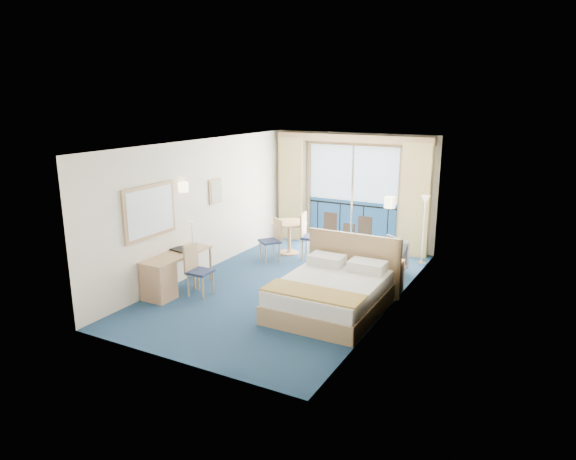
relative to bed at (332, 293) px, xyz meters
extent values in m
plane|color=navy|center=(-1.17, 0.64, -0.31)|extent=(6.50, 6.50, 0.00)
cube|color=#EEE9CE|center=(-1.17, 3.90, 1.04)|extent=(4.00, 0.02, 2.70)
cube|color=#EEE9CE|center=(-1.17, -2.62, 1.04)|extent=(4.00, 0.02, 2.70)
cube|color=#EEE9CE|center=(-3.18, 0.64, 1.04)|extent=(0.02, 6.50, 2.70)
cube|color=#EEE9CE|center=(0.84, 0.64, 1.04)|extent=(0.02, 6.50, 2.70)
cube|color=white|center=(-1.17, 0.64, 2.40)|extent=(4.00, 6.50, 0.02)
cube|color=navy|center=(-1.17, 3.86, 0.25)|extent=(2.20, 0.02, 1.08)
cube|color=#BCDAF7|center=(-1.17, 3.86, 1.45)|extent=(2.20, 0.02, 1.32)
cube|color=brown|center=(-1.17, 3.86, -0.21)|extent=(2.20, 0.02, 0.20)
cube|color=black|center=(-1.17, 3.86, 0.69)|extent=(2.20, 0.02, 0.04)
cube|color=tan|center=(-1.17, 3.85, 2.15)|extent=(2.36, 0.03, 0.12)
cube|color=tan|center=(-2.32, 3.85, 0.89)|extent=(0.06, 0.03, 2.40)
cube|color=tan|center=(-0.02, 3.85, 0.89)|extent=(0.06, 0.03, 2.40)
cube|color=silver|center=(-1.17, 3.85, 0.89)|extent=(0.05, 0.02, 2.40)
cube|color=#3B291B|center=(-0.82, 3.85, 0.09)|extent=(0.35, 0.02, 0.70)
cube|color=#3B291B|center=(-1.72, 3.85, 0.09)|extent=(0.35, 0.02, 0.70)
cube|color=#3B291B|center=(-1.22, 3.85, -0.01)|extent=(0.30, 0.02, 0.45)
cube|color=black|center=(-2.07, 3.86, 0.24)|extent=(0.02, 0.01, 0.90)
cube|color=black|center=(-1.47, 3.86, 0.24)|extent=(0.03, 0.01, 0.90)
cube|color=black|center=(-0.87, 3.86, 0.24)|extent=(0.03, 0.01, 0.90)
cube|color=black|center=(-0.27, 3.86, 0.24)|extent=(0.02, 0.01, 0.90)
cube|color=#D5C076|center=(-2.72, 3.71, 0.96)|extent=(0.65, 0.22, 2.55)
cube|color=#D5C076|center=(0.38, 3.71, 0.96)|extent=(0.65, 0.22, 2.55)
cube|color=tan|center=(-1.17, 3.74, 2.27)|extent=(3.80, 0.25, 0.18)
cube|color=tan|center=(-3.14, -0.86, 1.24)|extent=(0.04, 1.25, 0.95)
cube|color=silver|center=(-3.12, -0.86, 1.24)|extent=(0.01, 1.12, 0.82)
cube|color=tan|center=(-3.14, 1.09, 1.29)|extent=(0.03, 0.42, 0.52)
cube|color=gray|center=(-3.12, 1.09, 1.29)|extent=(0.01, 0.34, 0.44)
cylinder|color=#FFE5B2|center=(-3.11, 0.04, 1.54)|extent=(0.18, 0.18, 0.18)
cylinder|color=#FFE5B2|center=(0.77, 0.49, 1.54)|extent=(0.18, 0.18, 0.18)
cube|color=tan|center=(0.00, -0.09, -0.16)|extent=(1.62, 2.03, 0.30)
cube|color=silver|center=(0.00, -0.09, 0.12)|extent=(1.56, 1.97, 0.25)
cube|color=tan|center=(0.00, -0.75, 0.26)|extent=(1.60, 0.56, 0.03)
cube|color=silver|center=(-0.39, 0.64, 0.34)|extent=(0.63, 0.41, 0.18)
cube|color=silver|center=(0.39, 0.64, 0.34)|extent=(0.63, 0.41, 0.18)
cube|color=tan|center=(0.00, 0.98, 0.25)|extent=(1.77, 0.06, 1.12)
cube|color=#A97E59|center=(0.58, 1.30, -0.01)|extent=(0.46, 0.44, 0.60)
cube|color=beige|center=(0.60, 1.33, 0.32)|extent=(0.17, 0.14, 0.07)
imported|color=#4A4D5A|center=(0.12, 2.40, 0.03)|extent=(1.03, 1.03, 0.68)
cylinder|color=silver|center=(0.71, 3.24, -0.30)|extent=(0.21, 0.21, 0.03)
cylinder|color=silver|center=(0.71, 3.24, 0.39)|extent=(0.02, 0.02, 1.41)
cone|color=white|center=(0.71, 3.24, 1.10)|extent=(0.19, 0.19, 0.17)
cube|color=tan|center=(-2.90, -0.50, 0.37)|extent=(0.52, 1.50, 0.04)
cube|color=#A97E59|center=(-2.90, -1.01, 0.02)|extent=(0.49, 0.45, 0.67)
cylinder|color=tan|center=(-3.13, -0.31, 0.02)|extent=(0.05, 0.05, 0.67)
cylinder|color=tan|center=(-2.67, -0.31, 0.02)|extent=(0.05, 0.05, 0.67)
cylinder|color=tan|center=(-3.13, 0.21, 0.02)|extent=(0.05, 0.05, 0.67)
cylinder|color=tan|center=(-2.67, 0.21, 0.02)|extent=(0.05, 0.05, 0.67)
cube|color=#212B4E|center=(-2.37, -0.50, 0.13)|extent=(0.41, 0.41, 0.05)
cube|color=tan|center=(-2.56, -0.51, 0.38)|extent=(0.05, 0.40, 0.47)
cylinder|color=tan|center=(-2.20, -0.66, -0.10)|extent=(0.03, 0.03, 0.43)
cylinder|color=tan|center=(-2.22, -0.34, -0.10)|extent=(0.03, 0.03, 0.43)
cylinder|color=tan|center=(-2.53, -0.67, -0.10)|extent=(0.03, 0.03, 0.43)
cylinder|color=tan|center=(-2.54, -0.35, -0.10)|extent=(0.03, 0.03, 0.43)
cube|color=black|center=(-2.97, -0.29, 0.41)|extent=(0.40, 0.34, 0.03)
cylinder|color=silver|center=(-2.92, -0.01, 0.43)|extent=(0.13, 0.13, 0.02)
cylinder|color=silver|center=(-2.92, -0.01, 0.63)|extent=(0.02, 0.02, 0.44)
cone|color=white|center=(-2.92, -0.01, 0.85)|extent=(0.12, 0.12, 0.11)
cylinder|color=tan|center=(-2.17, 2.52, 0.41)|extent=(0.83, 0.83, 0.04)
cylinder|color=tan|center=(-2.17, 2.52, 0.05)|extent=(0.08, 0.08, 0.72)
cylinder|color=tan|center=(-2.17, 2.52, -0.30)|extent=(0.45, 0.45, 0.03)
cube|color=#212B4E|center=(-1.53, 2.43, 0.18)|extent=(0.52, 0.52, 0.05)
cube|color=tan|center=(-1.74, 2.38, 0.45)|extent=(0.14, 0.44, 0.52)
cylinder|color=tan|center=(-1.32, 2.29, -0.08)|extent=(0.04, 0.04, 0.47)
cylinder|color=tan|center=(-1.40, 2.64, -0.08)|extent=(0.04, 0.04, 0.47)
cylinder|color=tan|center=(-1.67, 2.22, -0.08)|extent=(0.04, 0.04, 0.47)
cylinder|color=tan|center=(-1.74, 2.56, -0.08)|extent=(0.04, 0.04, 0.47)
cube|color=#212B4E|center=(-2.27, 1.82, 0.14)|extent=(0.56, 0.56, 0.05)
cube|color=tan|center=(-2.16, 1.98, 0.39)|extent=(0.34, 0.27, 0.48)
cylinder|color=tan|center=(-2.50, 1.79, -0.10)|extent=(0.03, 0.03, 0.43)
cylinder|color=tan|center=(-2.24, 1.59, -0.10)|extent=(0.03, 0.03, 0.43)
cylinder|color=tan|center=(-2.30, 2.05, -0.10)|extent=(0.03, 0.03, 0.43)
cylinder|color=tan|center=(-2.05, 1.85, -0.10)|extent=(0.03, 0.03, 0.43)
camera|label=1|loc=(3.17, -7.47, 3.20)|focal=32.00mm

